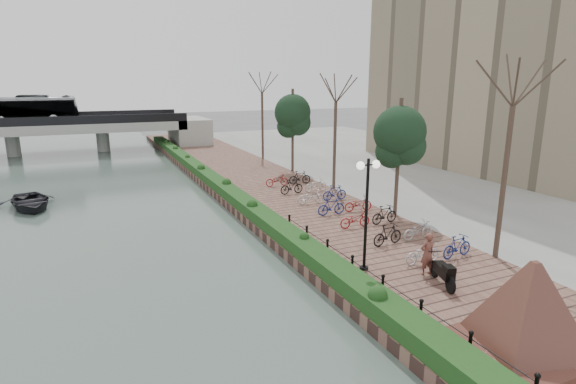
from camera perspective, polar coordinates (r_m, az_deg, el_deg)
ground at (r=15.41m, az=9.61°, el=-16.93°), size 220.00×220.00×0.00m
promenade at (r=31.60m, az=-1.86°, el=-0.08°), size 8.00×75.00×0.50m
inland_pavement at (r=40.31m, az=19.70°, el=2.15°), size 24.00×75.00×0.50m
hedge at (r=32.73m, az=-9.06°, el=1.23°), size 1.10×56.00×0.60m
chain_fence at (r=17.20m, az=9.95°, el=-10.35°), size 0.10×14.10×0.70m
granite_monument at (r=14.39m, az=28.37°, el=-12.60°), size 4.86×4.86×2.63m
lamppost at (r=17.55m, az=10.03°, el=0.26°), size 1.02×0.32×4.51m
motorcycle at (r=17.76m, az=19.04°, el=-9.48°), size 1.06×1.80×1.08m
pedestrian at (r=18.34m, az=17.25°, el=-7.50°), size 0.63×0.42×1.72m
bicycle_parking at (r=25.91m, az=7.18°, el=-1.65°), size 2.40×17.32×1.00m
street_trees at (r=28.57m, az=9.29°, el=5.29°), size 3.20×37.12×6.80m
bridge at (r=56.54m, az=-31.53°, el=7.27°), size 36.00×10.77×6.50m
boat at (r=32.66m, az=-29.97°, el=-1.06°), size 4.17×5.16×0.94m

